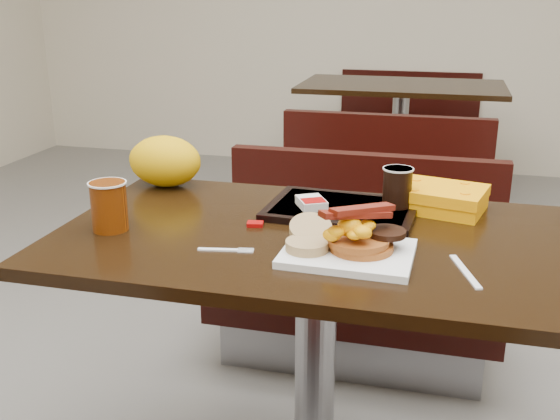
% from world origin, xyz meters
% --- Properties ---
extents(table_near, '(1.20, 0.70, 0.75)m').
position_xyz_m(table_near, '(0.00, 0.00, 0.38)').
color(table_near, black).
rests_on(table_near, floor).
extents(bench_near_n, '(1.00, 0.46, 0.72)m').
position_xyz_m(bench_near_n, '(0.00, 0.70, 0.36)').
color(bench_near_n, black).
rests_on(bench_near_n, floor).
extents(table_far, '(1.20, 0.70, 0.75)m').
position_xyz_m(table_far, '(0.00, 2.60, 0.38)').
color(table_far, black).
rests_on(table_far, floor).
extents(bench_far_s, '(1.00, 0.46, 0.72)m').
position_xyz_m(bench_far_s, '(0.00, 1.90, 0.36)').
color(bench_far_s, black).
rests_on(bench_far_s, floor).
extents(bench_far_n, '(1.00, 0.46, 0.72)m').
position_xyz_m(bench_far_n, '(0.00, 3.30, 0.36)').
color(bench_far_n, black).
rests_on(bench_far_n, floor).
extents(platter, '(0.27, 0.22, 0.02)m').
position_xyz_m(platter, '(0.09, -0.12, 0.76)').
color(platter, white).
rests_on(platter, table_near).
extents(pancake_stack, '(0.16, 0.16, 0.03)m').
position_xyz_m(pancake_stack, '(0.11, -0.11, 0.78)').
color(pancake_stack, '#A7571B').
rests_on(pancake_stack, platter).
extents(sausage_patty, '(0.09, 0.09, 0.01)m').
position_xyz_m(sausage_patty, '(0.16, -0.09, 0.80)').
color(sausage_patty, black).
rests_on(sausage_patty, pancake_stack).
extents(scrambled_eggs, '(0.10, 0.10, 0.05)m').
position_xyz_m(scrambled_eggs, '(0.09, -0.13, 0.82)').
color(scrambled_eggs, '#FFB205').
rests_on(scrambled_eggs, pancake_stack).
extents(bacon_strips, '(0.17, 0.16, 0.01)m').
position_xyz_m(bacon_strips, '(0.10, -0.12, 0.85)').
color(bacon_strips, '#450E04').
rests_on(bacon_strips, scrambled_eggs).
extents(muffin_bottom, '(0.12, 0.12, 0.02)m').
position_xyz_m(muffin_bottom, '(0.00, -0.14, 0.78)').
color(muffin_bottom, tan).
rests_on(muffin_bottom, platter).
extents(muffin_top, '(0.12, 0.12, 0.05)m').
position_xyz_m(muffin_top, '(-0.00, -0.08, 0.79)').
color(muffin_top, tan).
rests_on(muffin_top, platter).
extents(coffee_cup_near, '(0.09, 0.09, 0.12)m').
position_xyz_m(coffee_cup_near, '(-0.47, -0.09, 0.81)').
color(coffee_cup_near, '#8D3905').
rests_on(coffee_cup_near, table_near).
extents(fork, '(0.12, 0.04, 0.00)m').
position_xyz_m(fork, '(-0.19, -0.15, 0.75)').
color(fork, white).
rests_on(fork, table_near).
extents(knife, '(0.06, 0.16, 0.00)m').
position_xyz_m(knife, '(0.33, -0.14, 0.75)').
color(knife, white).
rests_on(knife, table_near).
extents(condiment_syrup, '(0.04, 0.04, 0.01)m').
position_xyz_m(condiment_syrup, '(-0.00, 0.09, 0.75)').
color(condiment_syrup, '#9D4D06').
rests_on(condiment_syrup, table_near).
extents(condiment_ketchup, '(0.04, 0.03, 0.01)m').
position_xyz_m(condiment_ketchup, '(-0.15, 0.01, 0.75)').
color(condiment_ketchup, '#8C0504').
rests_on(condiment_ketchup, table_near).
extents(tray, '(0.38, 0.28, 0.02)m').
position_xyz_m(tray, '(0.03, 0.16, 0.76)').
color(tray, black).
rests_on(tray, table_near).
extents(hashbrown_sleeve_left, '(0.09, 0.10, 0.02)m').
position_xyz_m(hashbrown_sleeve_left, '(-0.04, 0.13, 0.78)').
color(hashbrown_sleeve_left, silver).
rests_on(hashbrown_sleeve_left, tray).
extents(coffee_cup_far, '(0.08, 0.08, 0.10)m').
position_xyz_m(coffee_cup_far, '(0.16, 0.20, 0.82)').
color(coffee_cup_far, black).
rests_on(coffee_cup_far, tray).
extents(clamshell, '(0.26, 0.21, 0.06)m').
position_xyz_m(clamshell, '(0.26, 0.25, 0.78)').
color(clamshell, '#FE9B04').
rests_on(clamshell, table_near).
extents(paper_bag, '(0.24, 0.20, 0.14)m').
position_xyz_m(paper_bag, '(-0.50, 0.27, 0.82)').
color(paper_bag, '#F4AF08').
rests_on(paper_bag, table_near).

